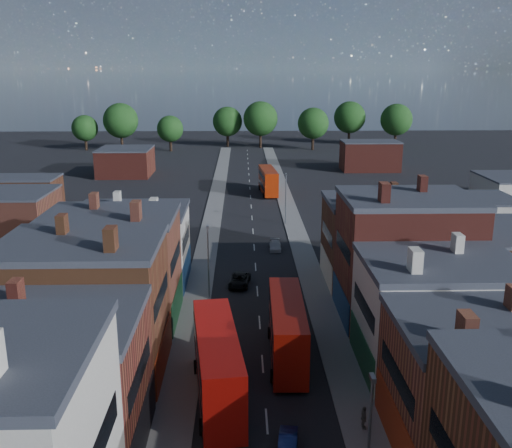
{
  "coord_description": "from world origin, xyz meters",
  "views": [
    {
      "loc": [
        -1.61,
        -26.59,
        23.7
      ],
      "look_at": [
        0.0,
        37.84,
        6.11
      ],
      "focal_mm": 40.0,
      "sensor_mm": 36.0,
      "label": 1
    }
  ],
  "objects": [
    {
      "name": "lamp_post_1",
      "position": [
        5.2,
        0.0,
        4.7
      ],
      "size": [
        0.25,
        0.7,
        8.12
      ],
      "color": "slate",
      "rests_on": "ground"
    },
    {
      "name": "lamp_post_2",
      "position": [
        -5.2,
        30.0,
        4.7
      ],
      "size": [
        0.25,
        0.7,
        8.12
      ],
      "color": "slate",
      "rests_on": "ground"
    },
    {
      "name": "car_1",
      "position": [
        1.2,
        4.69,
        0.56
      ],
      "size": [
        1.64,
        3.54,
        1.12
      ],
      "primitive_type": "imported",
      "rotation": [
        0.0,
        0.0,
        -0.14
      ],
      "color": "navy",
      "rests_on": "ground"
    },
    {
      "name": "ped_3",
      "position": [
        6.52,
        6.87,
        0.95
      ],
      "size": [
        0.49,
        0.99,
        1.65
      ],
      "primitive_type": "imported",
      "rotation": [
        0.0,
        0.0,
        1.62
      ],
      "color": "#605C52",
      "rests_on": "pavement_east"
    },
    {
      "name": "terrace_west",
      "position": [
        -14.0,
        0.0,
        6.07
      ],
      "size": [
        12.0,
        80.0,
        12.14
      ],
      "primitive_type": "cube",
      "color": "maroon",
      "rests_on": "ground"
    },
    {
      "name": "lamp_post_3",
      "position": [
        5.2,
        60.0,
        4.7
      ],
      "size": [
        0.25,
        0.7,
        8.12
      ],
      "color": "slate",
      "rests_on": "ground"
    },
    {
      "name": "pavement_west",
      "position": [
        -6.5,
        50.0,
        0.06
      ],
      "size": [
        3.0,
        200.0,
        0.12
      ],
      "primitive_type": "cube",
      "color": "gray",
      "rests_on": "ground"
    },
    {
      "name": "bus_0",
      "position": [
        -3.49,
        10.79,
        2.92
      ],
      "size": [
        4.37,
        12.79,
        5.41
      ],
      "rotation": [
        0.0,
        0.0,
        0.12
      ],
      "color": "#B70F0A",
      "rests_on": "ground"
    },
    {
      "name": "bus_2",
      "position": [
        3.5,
        82.82,
        2.64
      ],
      "size": [
        3.52,
        11.5,
        4.9
      ],
      "rotation": [
        0.0,
        0.0,
        0.08
      ],
      "color": "#9D2206",
      "rests_on": "ground"
    },
    {
      "name": "car_3",
      "position": [
        2.84,
        46.97,
        0.55
      ],
      "size": [
        1.67,
        3.87,
        1.11
      ],
      "primitive_type": "imported",
      "rotation": [
        0.0,
        0.0,
        -0.03
      ],
      "color": "silver",
      "rests_on": "ground"
    },
    {
      "name": "bus_1",
      "position": [
        2.08,
        16.87,
        2.75
      ],
      "size": [
        3.17,
        11.84,
        5.09
      ],
      "rotation": [
        0.0,
        0.0,
        -0.02
      ],
      "color": "#A41409",
      "rests_on": "ground"
    },
    {
      "name": "car_2",
      "position": [
        -1.97,
        33.74,
        0.64
      ],
      "size": [
        2.7,
        4.86,
        1.29
      ],
      "primitive_type": "imported",
      "rotation": [
        0.0,
        0.0,
        -0.13
      ],
      "color": "black",
      "rests_on": "ground"
    },
    {
      "name": "pavement_east",
      "position": [
        6.5,
        50.0,
        0.06
      ],
      "size": [
        3.0,
        200.0,
        0.12
      ],
      "primitive_type": "cube",
      "color": "gray",
      "rests_on": "ground"
    }
  ]
}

